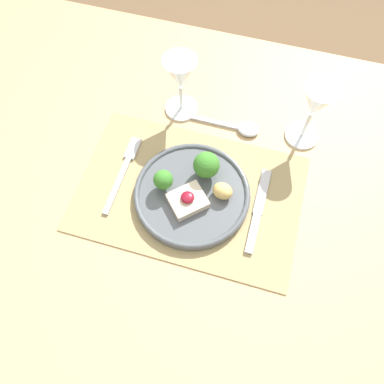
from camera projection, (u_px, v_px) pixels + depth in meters
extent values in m
plane|color=brown|center=(191.00, 277.00, 1.46)|extent=(8.00, 8.00, 0.00)
cube|color=tan|center=(189.00, 196.00, 0.81)|extent=(1.57, 0.98, 0.03)
cylinder|color=tan|center=(39.00, 95.00, 1.41)|extent=(0.06, 0.06, 0.71)
cube|color=#9E895B|center=(189.00, 193.00, 0.79)|extent=(0.47, 0.31, 0.00)
cylinder|color=#4C5156|center=(192.00, 195.00, 0.78)|extent=(0.24, 0.24, 0.02)
torus|color=#4C5156|center=(192.00, 193.00, 0.77)|extent=(0.24, 0.24, 0.01)
cube|color=beige|center=(188.00, 201.00, 0.76)|extent=(0.09, 0.09, 0.02)
ellipsoid|color=maroon|center=(187.00, 197.00, 0.74)|extent=(0.03, 0.03, 0.01)
cylinder|color=#84B256|center=(164.00, 185.00, 0.77)|extent=(0.01, 0.01, 0.02)
sphere|color=#387A28|center=(163.00, 180.00, 0.75)|extent=(0.04, 0.04, 0.04)
cylinder|color=#84B256|center=(206.00, 172.00, 0.79)|extent=(0.01, 0.01, 0.02)
sphere|color=#387A28|center=(206.00, 165.00, 0.76)|extent=(0.05, 0.05, 0.05)
ellipsoid|color=tan|center=(223.00, 191.00, 0.76)|extent=(0.05, 0.04, 0.03)
cube|color=#B2B2B7|center=(117.00, 185.00, 0.80)|extent=(0.01, 0.14, 0.01)
cube|color=#B2B2B7|center=(133.00, 148.00, 0.84)|extent=(0.02, 0.05, 0.01)
cube|color=#B2B2B7|center=(253.00, 233.00, 0.75)|extent=(0.02, 0.09, 0.01)
cube|color=#B2B2B7|center=(262.00, 192.00, 0.79)|extent=(0.02, 0.11, 0.00)
cube|color=#B2B2B7|center=(212.00, 122.00, 0.87)|extent=(0.13, 0.01, 0.01)
ellipsoid|color=#B2B2B7|center=(248.00, 129.00, 0.86)|extent=(0.05, 0.04, 0.01)
cylinder|color=white|center=(301.00, 135.00, 0.86)|extent=(0.08, 0.08, 0.01)
cylinder|color=white|center=(306.00, 125.00, 0.82)|extent=(0.01, 0.01, 0.07)
cone|color=white|center=(317.00, 102.00, 0.75)|extent=(0.07, 0.07, 0.08)
cylinder|color=white|center=(181.00, 108.00, 0.89)|extent=(0.08, 0.08, 0.01)
cylinder|color=white|center=(181.00, 98.00, 0.86)|extent=(0.01, 0.01, 0.07)
cone|color=white|center=(180.00, 74.00, 0.79)|extent=(0.07, 0.07, 0.08)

